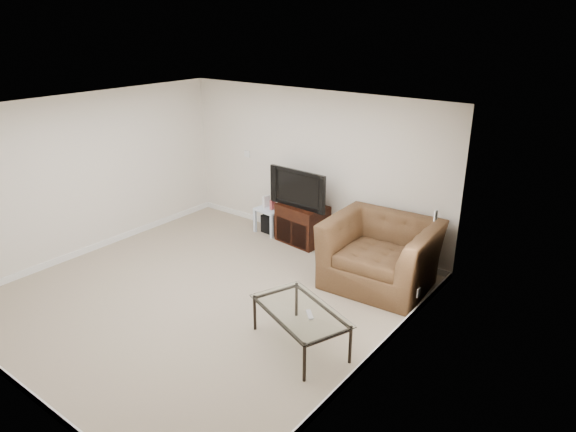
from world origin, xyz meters
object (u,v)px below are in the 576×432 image
Objects in this scene: side_table at (272,220)px; subwoofer at (274,223)px; tv_stand at (302,223)px; television at (301,187)px; coffee_table at (300,328)px; recliner at (381,243)px.

side_table reaches higher than subwoofer.
subwoofer is (-0.65, 0.04, -0.17)m from tv_stand.
television is at bearing -90.00° from tv_stand.
tv_stand is at bearing -2.27° from side_table.
television is at bearing -5.01° from side_table.
side_table is at bearing 134.39° from coffee_table.
coffee_table is (2.35, -2.45, 0.08)m from subwoofer.
television reaches higher than subwoofer.
side_table is 2.51m from recliner.
tv_stand is 1.70× the size of side_table.
subwoofer is 2.49m from recliner.
side_table is 3.40m from coffee_table.
subwoofer is at bearing 133.85° from coffee_table.
recliner is at bearing -13.72° from subwoofer.
recliner is at bearing -13.22° from side_table.
subwoofer is 0.27× the size of coffee_table.
television is 0.85× the size of coffee_table.
tv_stand is at bearing 159.06° from recliner.
subwoofer is (-0.65, 0.07, -0.81)m from television.
television is at bearing 125.67° from coffee_table.
recliner is 1.91m from coffee_table.
television is 3.15× the size of subwoofer.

